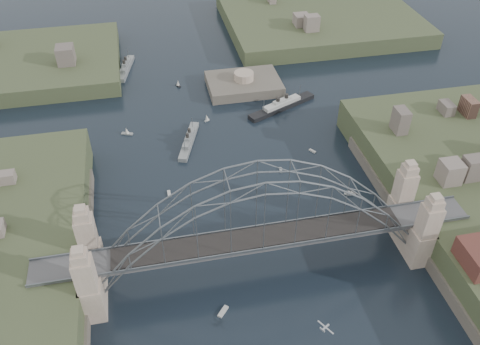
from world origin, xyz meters
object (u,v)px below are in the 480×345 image
object	(u,v)px
fort_island	(244,89)
naval_cruiser_near	(189,141)
bridge	(260,223)
ocean_liner	(282,106)
naval_cruiser_far	(126,68)

from	to	relation	value
fort_island	naval_cruiser_near	world-z (taller)	fort_island
bridge	ocean_liner	bearing A→B (deg)	70.16
naval_cruiser_far	ocean_liner	world-z (taller)	naval_cruiser_far
fort_island	naval_cruiser_far	world-z (taller)	fort_island
bridge	fort_island	size ratio (longest dim) A/B	3.82
bridge	naval_cruiser_near	distance (m)	46.99
naval_cruiser_far	bridge	bearing A→B (deg)	-75.49
bridge	ocean_liner	size ratio (longest dim) A/B	3.86
fort_island	ocean_liner	world-z (taller)	fort_island
naval_cruiser_far	ocean_liner	bearing A→B (deg)	-37.00
naval_cruiser_near	bridge	bearing A→B (deg)	-79.66
bridge	naval_cruiser_far	size ratio (longest dim) A/B	5.00
fort_island	ocean_liner	xyz separation A→B (m)	(8.38, -13.53, 1.20)
bridge	naval_cruiser_near	size ratio (longest dim) A/B	5.05
naval_cruiser_near	naval_cruiser_far	size ratio (longest dim) A/B	0.99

